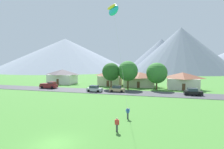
% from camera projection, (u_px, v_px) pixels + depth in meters
% --- Properties ---
extents(ground_plane, '(400.00, 400.00, 0.00)m').
position_uv_depth(ground_plane, '(55.00, 144.00, 17.44)').
color(ground_plane, '#447F33').
extents(road_strip, '(160.00, 7.42, 0.08)m').
position_uv_depth(road_strip, '(121.00, 92.00, 47.01)').
color(road_strip, '#424247').
rests_on(road_strip, ground).
extents(mountain_far_west_ridge, '(70.01, 70.01, 30.53)m').
position_uv_depth(mountain_far_west_ridge, '(161.00, 55.00, 171.33)').
color(mountain_far_west_ridge, slate).
rests_on(mountain_far_west_ridge, ground).
extents(mountain_east_ridge, '(129.28, 129.28, 30.84)m').
position_uv_depth(mountain_east_ridge, '(66.00, 55.00, 172.54)').
color(mountain_east_ridge, gray).
rests_on(mountain_east_ridge, ground).
extents(mountain_west_ridge, '(79.96, 79.96, 35.28)m').
position_uv_depth(mountain_west_ridge, '(181.00, 50.00, 138.95)').
color(mountain_west_ridge, slate).
rests_on(mountain_west_ridge, ground).
extents(house_leftmost, '(9.46, 6.73, 5.03)m').
position_uv_depth(house_leftmost, '(182.00, 80.00, 52.98)').
color(house_leftmost, beige).
rests_on(house_leftmost, ground).
extents(house_left_center, '(8.06, 6.86, 5.24)m').
position_uv_depth(house_left_center, '(110.00, 78.00, 61.19)').
color(house_left_center, beige).
rests_on(house_left_center, ground).
extents(house_right_center, '(10.28, 7.15, 5.35)m').
position_uv_depth(house_right_center, '(62.00, 76.00, 66.51)').
color(house_right_center, silver).
rests_on(house_right_center, ground).
extents(house_rightmost, '(10.49, 7.72, 4.75)m').
position_uv_depth(house_rightmost, '(140.00, 79.00, 58.63)').
color(house_rightmost, beige).
rests_on(house_rightmost, ground).
extents(tree_near_left, '(6.14, 6.14, 7.97)m').
position_uv_depth(tree_near_left, '(157.00, 73.00, 51.74)').
color(tree_near_left, '#4C3823').
rests_on(tree_near_left, ground).
extents(tree_left_of_center, '(5.38, 5.38, 7.89)m').
position_uv_depth(tree_left_of_center, '(111.00, 72.00, 52.77)').
color(tree_left_of_center, brown).
rests_on(tree_left_of_center, ground).
extents(tree_center, '(5.95, 5.95, 8.47)m').
position_uv_depth(tree_center, '(128.00, 71.00, 52.33)').
color(tree_center, '#4C3823').
rests_on(tree_center, ground).
extents(parked_car_silver_west_end, '(4.25, 2.18, 1.68)m').
position_uv_depth(parked_car_silver_west_end, '(94.00, 89.00, 47.80)').
color(parked_car_silver_west_end, '#B7BCC1').
rests_on(parked_car_silver_west_end, road_strip).
extents(parked_car_tan_mid_west, '(4.27, 2.22, 1.68)m').
position_uv_depth(parked_car_tan_mid_west, '(117.00, 89.00, 47.57)').
color(parked_car_tan_mid_west, tan).
rests_on(parked_car_tan_mid_west, road_strip).
extents(parked_car_black_mid_east, '(4.25, 2.18, 1.68)m').
position_uv_depth(parked_car_black_mid_east, '(193.00, 92.00, 42.75)').
color(parked_car_black_mid_east, black).
rests_on(parked_car_black_mid_east, road_strip).
extents(pickup_truck_maroon_west_side, '(5.28, 2.49, 1.99)m').
position_uv_depth(pickup_truck_maroon_west_side, '(49.00, 85.00, 54.01)').
color(pickup_truck_maroon_west_side, maroon).
rests_on(pickup_truck_maroon_west_side, road_strip).
extents(kite_flyer_with_kite, '(4.29, 3.67, 16.82)m').
position_uv_depth(kite_flyer_with_kite, '(114.00, 13.00, 26.67)').
color(kite_flyer_with_kite, '#3D3D42').
rests_on(kite_flyer_with_kite, ground).
extents(watcher_person, '(0.56, 0.24, 1.68)m').
position_uv_depth(watcher_person, '(117.00, 124.00, 20.43)').
color(watcher_person, '#3D3D42').
rests_on(watcher_person, ground).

